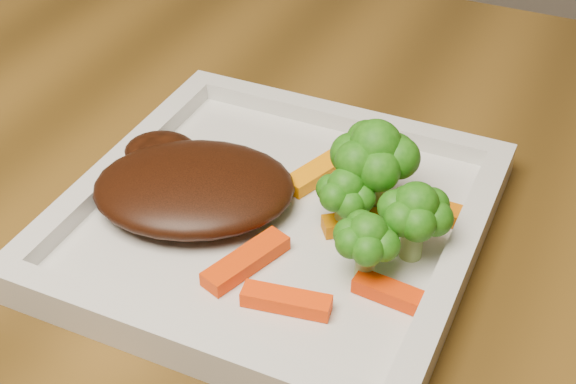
% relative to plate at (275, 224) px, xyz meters
% --- Properties ---
extents(plate, '(0.27, 0.27, 0.01)m').
position_rel_plate_xyz_m(plate, '(0.00, 0.00, 0.00)').
color(plate, silver).
rests_on(plate, dining_table).
extents(steak, '(0.17, 0.15, 0.03)m').
position_rel_plate_xyz_m(steak, '(-0.06, -0.01, 0.02)').
color(steak, black).
rests_on(steak, plate).
extents(broccoli_0, '(0.09, 0.09, 0.07)m').
position_rel_plate_xyz_m(broccoli_0, '(0.06, 0.04, 0.04)').
color(broccoli_0, '#247713').
rests_on(broccoli_0, plate).
extents(broccoli_1, '(0.07, 0.07, 0.06)m').
position_rel_plate_xyz_m(broccoli_1, '(0.10, 0.00, 0.04)').
color(broccoli_1, '#236210').
rests_on(broccoli_1, plate).
extents(broccoli_2, '(0.06, 0.06, 0.06)m').
position_rel_plate_xyz_m(broccoli_2, '(0.08, -0.03, 0.04)').
color(broccoli_2, '#187713').
rests_on(broccoli_2, plate).
extents(broccoli_3, '(0.05, 0.05, 0.06)m').
position_rel_plate_xyz_m(broccoli_3, '(0.05, 0.01, 0.04)').
color(broccoli_3, '#137314').
rests_on(broccoli_3, plate).
extents(carrot_0, '(0.06, 0.02, 0.01)m').
position_rel_plate_xyz_m(carrot_0, '(0.04, -0.07, 0.01)').
color(carrot_0, '#FF3A04').
rests_on(carrot_0, plate).
extents(carrot_1, '(0.05, 0.02, 0.01)m').
position_rel_plate_xyz_m(carrot_1, '(0.10, -0.04, 0.01)').
color(carrot_1, red).
rests_on(carrot_1, plate).
extents(carrot_2, '(0.04, 0.07, 0.01)m').
position_rel_plate_xyz_m(carrot_2, '(0.00, -0.05, 0.01)').
color(carrot_2, '#E93703').
rests_on(carrot_2, plate).
extents(carrot_3, '(0.06, 0.02, 0.01)m').
position_rel_plate_xyz_m(carrot_3, '(0.10, 0.05, 0.01)').
color(carrot_3, '#C85D03').
rests_on(carrot_3, plate).
extents(carrot_4, '(0.04, 0.07, 0.01)m').
position_rel_plate_xyz_m(carrot_4, '(0.01, 0.06, 0.01)').
color(carrot_4, orange).
rests_on(carrot_4, plate).
extents(carrot_6, '(0.05, 0.04, 0.01)m').
position_rel_plate_xyz_m(carrot_6, '(0.06, 0.01, 0.01)').
color(carrot_6, '#C86903').
rests_on(carrot_6, plate).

